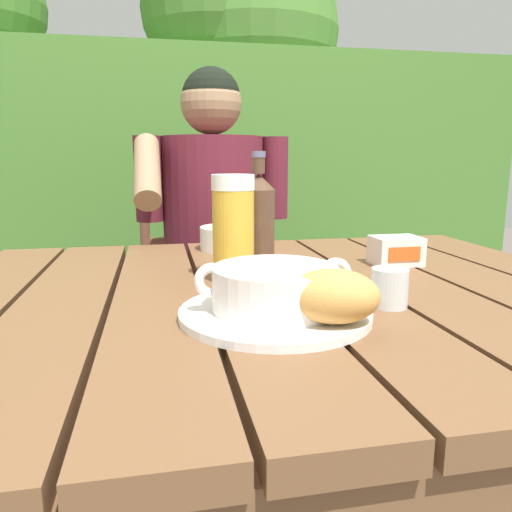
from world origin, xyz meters
name	(u,v)px	position (x,y,z in m)	size (l,w,h in m)	color
dining_table	(246,335)	(0.00, 0.00, 0.64)	(1.35, 0.97, 0.73)	brown
hedge_backdrop	(189,144)	(0.03, 1.82, 1.02)	(3.35, 0.89, 2.08)	#45762D
chair_near_diner	(210,288)	(0.03, 0.92, 0.48)	(0.49, 0.42, 0.99)	brown
person_eating	(214,231)	(0.03, 0.72, 0.72)	(0.48, 0.47, 1.22)	maroon
serving_plate	(275,313)	(0.01, -0.16, 0.73)	(0.28, 0.28, 0.01)	white
soup_bowl	(275,287)	(0.01, -0.16, 0.77)	(0.23, 0.18, 0.07)	white
bread_roll	(333,296)	(0.08, -0.23, 0.77)	(0.14, 0.12, 0.07)	#CE9248
beer_glass	(233,228)	(-0.01, 0.06, 0.82)	(0.08, 0.08, 0.20)	gold
beer_bottle	(259,222)	(0.05, 0.12, 0.83)	(0.06, 0.06, 0.24)	#523728
water_glass_small	(389,288)	(0.20, -0.14, 0.75)	(0.06, 0.06, 0.06)	silver
butter_tub	(396,251)	(0.35, 0.13, 0.76)	(0.10, 0.08, 0.06)	white
table_knife	(337,288)	(0.15, -0.04, 0.73)	(0.16, 0.08, 0.01)	silver
diner_bowl	(231,238)	(0.03, 0.38, 0.75)	(0.15, 0.15, 0.06)	white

